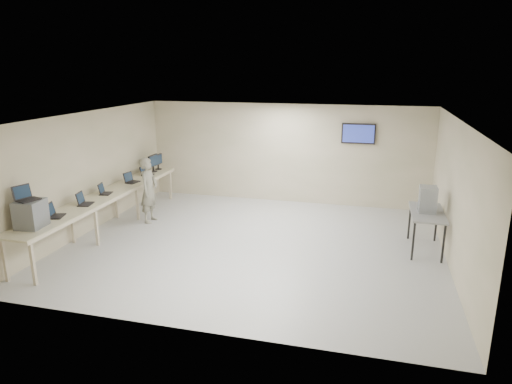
% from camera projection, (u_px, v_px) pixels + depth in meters
% --- Properties ---
extents(room, '(8.01, 7.01, 2.81)m').
position_uv_depth(room, '(256.00, 182.00, 9.72)').
color(room, silver).
rests_on(room, ground).
extents(workbench, '(0.76, 6.00, 0.90)m').
position_uv_depth(workbench, '(106.00, 197.00, 10.70)').
color(workbench, beige).
rests_on(workbench, ground).
extents(equipment_box, '(0.49, 0.54, 0.52)m').
position_uv_depth(equipment_box, '(31.00, 214.00, 8.44)').
color(equipment_box, slate).
rests_on(equipment_box, workbench).
extents(laptop_on_box, '(0.40, 0.43, 0.28)m').
position_uv_depth(laptop_on_box, '(26.00, 196.00, 8.36)').
color(laptop_on_box, black).
rests_on(laptop_on_box, equipment_box).
extents(laptop_0, '(0.38, 0.41, 0.27)m').
position_uv_depth(laptop_0, '(54.00, 213.00, 9.07)').
color(laptop_0, black).
rests_on(laptop_0, workbench).
extents(laptop_1, '(0.35, 0.39, 0.27)m').
position_uv_depth(laptop_1, '(83.00, 201.00, 9.87)').
color(laptop_1, black).
rests_on(laptop_1, workbench).
extents(laptop_2, '(0.32, 0.36, 0.25)m').
position_uv_depth(laptop_2, '(104.00, 191.00, 10.70)').
color(laptop_2, black).
rests_on(laptop_2, workbench).
extents(laptop_3, '(0.33, 0.38, 0.27)m').
position_uv_depth(laptop_3, '(131.00, 180.00, 11.75)').
color(laptop_3, black).
rests_on(laptop_3, workbench).
extents(laptop_4, '(0.30, 0.35, 0.25)m').
position_uv_depth(laptop_4, '(146.00, 173.00, 12.53)').
color(laptop_4, black).
rests_on(laptop_4, workbench).
extents(monitor_near, '(0.22, 0.49, 0.48)m').
position_uv_depth(monitor_near, '(153.00, 162.00, 12.89)').
color(monitor_near, black).
rests_on(monitor_near, workbench).
extents(monitor_far, '(0.20, 0.44, 0.44)m').
position_uv_depth(monitor_far, '(158.00, 160.00, 13.18)').
color(monitor_far, black).
rests_on(monitor_far, workbench).
extents(soldier, '(0.40, 0.60, 1.64)m').
position_uv_depth(soldier, '(149.00, 190.00, 11.34)').
color(soldier, gray).
rests_on(soldier, ground).
extents(side_table, '(0.67, 1.43, 0.86)m').
position_uv_depth(side_table, '(427.00, 215.00, 9.55)').
color(side_table, gray).
rests_on(side_table, ground).
extents(storage_bins, '(0.34, 0.38, 0.54)m').
position_uv_depth(storage_bins, '(428.00, 199.00, 9.46)').
color(storage_bins, '#A2A9B0').
rests_on(storage_bins, side_table).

